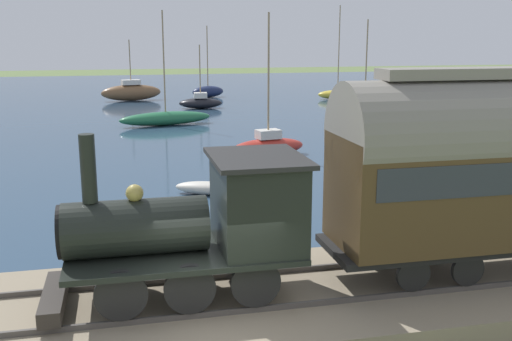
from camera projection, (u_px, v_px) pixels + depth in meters
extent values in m
cube|color=#2D4760|center=(141.00, 104.00, 53.75)|extent=(80.00, 80.00, 0.01)
cube|color=gray|center=(214.00, 308.00, 13.05)|extent=(4.88, 56.00, 0.53)
cube|color=#4C4742|center=(221.00, 313.00, 12.09)|extent=(0.07, 54.88, 0.12)
cube|color=#4C4742|center=(207.00, 277.00, 13.86)|extent=(0.07, 54.88, 0.12)
cylinder|color=black|center=(256.00, 283.00, 12.12)|extent=(0.12, 1.04, 1.04)
cylinder|color=black|center=(238.00, 251.00, 13.89)|extent=(0.12, 1.04, 1.04)
cylinder|color=black|center=(190.00, 289.00, 11.83)|extent=(0.12, 1.04, 1.04)
cylinder|color=black|center=(180.00, 256.00, 13.60)|extent=(0.12, 1.04, 1.04)
cylinder|color=black|center=(121.00, 295.00, 11.54)|extent=(0.12, 1.04, 1.04)
cylinder|color=black|center=(120.00, 261.00, 13.31)|extent=(0.12, 1.04, 1.04)
cube|color=black|center=(184.00, 253.00, 12.62)|extent=(2.36, 4.86, 0.12)
cylinder|color=black|center=(136.00, 227.00, 12.27)|extent=(1.16, 2.91, 1.16)
cylinder|color=black|center=(60.00, 232.00, 11.95)|extent=(1.10, 0.08, 1.10)
cylinder|color=black|center=(88.00, 169.00, 11.80)|extent=(0.31, 0.31, 1.38)
sphere|color=tan|center=(135.00, 193.00, 12.11)|extent=(0.36, 0.36, 0.36)
cube|color=black|center=(257.00, 203.00, 12.74)|extent=(2.26, 1.70, 1.86)
cube|color=#282828|center=(257.00, 158.00, 12.52)|extent=(2.46, 1.94, 0.10)
cube|color=#2D2823|center=(54.00, 298.00, 12.21)|extent=(2.16, 0.44, 0.32)
cylinder|color=black|center=(468.00, 269.00, 13.18)|extent=(0.12, 0.76, 0.76)
cylinder|color=black|center=(426.00, 242.00, 14.95)|extent=(0.12, 0.76, 0.76)
cylinder|color=black|center=(413.00, 275.00, 12.90)|extent=(0.12, 0.76, 0.76)
cylinder|color=black|center=(377.00, 246.00, 14.67)|extent=(0.12, 0.76, 0.76)
ellipsoid|color=#236B42|center=(166.00, 118.00, 40.96)|extent=(2.73, 6.58, 0.94)
cylinder|color=#9E8460|center=(164.00, 62.00, 40.11)|extent=(0.10, 0.10, 6.72)
ellipsoid|color=#192347|center=(208.00, 92.00, 59.16)|extent=(2.51, 3.65, 1.12)
cylinder|color=#9E8460|center=(207.00, 56.00, 58.39)|extent=(0.10, 0.10, 5.80)
ellipsoid|color=#B72D23|center=(268.00, 147.00, 30.60)|extent=(2.11, 4.15, 0.90)
cylinder|color=#9E8460|center=(269.00, 77.00, 29.81)|extent=(0.10, 0.10, 6.25)
cube|color=silver|center=(268.00, 134.00, 30.45)|extent=(1.02, 1.33, 0.45)
ellipsoid|color=black|center=(201.00, 103.00, 50.38)|extent=(1.94, 3.73, 0.87)
cylinder|color=#9E8460|center=(200.00, 72.00, 49.79)|extent=(0.10, 0.10, 4.40)
cube|color=silver|center=(200.00, 95.00, 50.23)|extent=(1.09, 1.15, 0.45)
ellipsoid|color=brown|center=(131.00, 93.00, 56.16)|extent=(2.82, 5.86, 1.50)
cylinder|color=#9E8460|center=(130.00, 62.00, 55.54)|extent=(0.10, 0.10, 4.12)
cube|color=silver|center=(131.00, 82.00, 55.95)|extent=(1.35, 1.86, 0.45)
ellipsoid|color=gray|center=(364.00, 111.00, 43.21)|extent=(1.30, 3.38, 1.35)
cylinder|color=#9E8460|center=(366.00, 61.00, 42.42)|extent=(0.10, 0.10, 5.77)
ellipsoid|color=gold|center=(338.00, 95.00, 57.41)|extent=(2.28, 3.97, 0.88)
cylinder|color=#9E8460|center=(339.00, 48.00, 56.43)|extent=(0.10, 0.10, 7.86)
ellipsoid|color=beige|center=(207.00, 188.00, 23.26)|extent=(1.84, 2.68, 0.50)
ellipsoid|color=silver|center=(469.00, 192.00, 22.75)|extent=(1.73, 2.37, 0.47)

